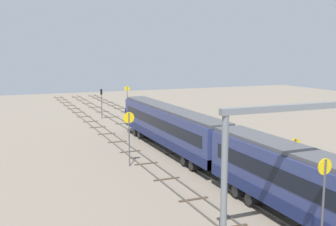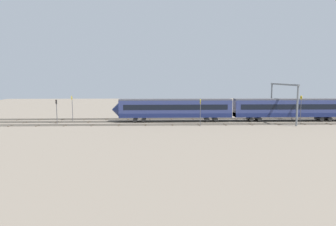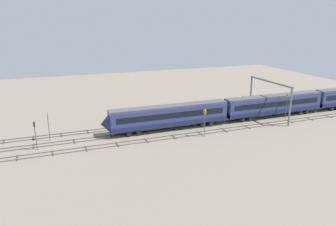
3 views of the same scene
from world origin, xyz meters
name	(u,v)px [view 3 (image 3 of 3)]	position (x,y,z in m)	size (l,w,h in m)	color
ground_plane	(178,128)	(0.00, 0.00, 0.00)	(144.38, 144.38, 0.00)	gray
track_near_foreground	(170,122)	(0.00, -4.29, 0.07)	(128.38, 2.40, 0.16)	#59544C
track_with_train	(178,128)	(0.00, 0.00, 0.07)	(128.38, 2.40, 0.16)	#59544C
track_middle	(187,135)	(0.00, 4.29, 0.07)	(128.38, 2.40, 0.16)	#59544C
train	(271,105)	(-22.39, 0.00, 2.66)	(75.20, 3.24, 4.80)	navy
overhead_gantry	(270,91)	(-21.70, -0.17, 5.95)	(0.40, 14.21, 8.19)	slate
speed_sign_near_foreground	(205,118)	(-2.73, 6.05, 3.61)	(0.14, 1.09, 5.36)	#4C4C51
speed_sign_mid_trackside	(243,103)	(-16.53, -2.40, 3.19)	(0.14, 0.96, 4.83)	#4C4C51
speed_sign_far_trackside	(48,122)	(24.29, -1.96, 3.53)	(0.14, 0.87, 5.54)	#4C4C51
speed_sign_distant_end	(287,103)	(-24.43, 2.41, 3.65)	(0.14, 0.86, 5.78)	#4C4C51
signal_light_trackside_approach	(274,101)	(-24.75, -2.27, 2.84)	(0.31, 0.32, 4.32)	#4C4C51
signal_light_trackside_departure	(35,132)	(26.45, 1.86, 3.24)	(0.31, 0.32, 4.99)	#4C4C51
relay_cabinet	(182,113)	(-3.81, -6.95, 0.85)	(1.39, 0.64, 1.71)	#597259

